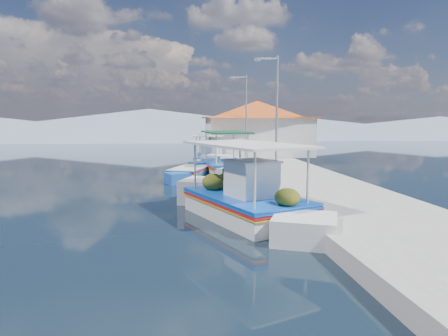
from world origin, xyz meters
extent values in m
plane|color=black|center=(0.00, 0.00, 0.00)|extent=(160.00, 160.00, 0.00)
cube|color=#A5A29A|center=(5.90, 6.00, 0.25)|extent=(5.00, 44.00, 0.50)
cylinder|color=#A5A8AD|center=(3.80, -3.00, 0.65)|extent=(0.20, 0.20, 0.30)
cylinder|color=#A5A8AD|center=(3.80, 2.00, 0.65)|extent=(0.20, 0.20, 0.30)
cylinder|color=#A5A8AD|center=(3.80, 8.00, 0.65)|extent=(0.20, 0.20, 0.30)
cylinder|color=#A5A8AD|center=(3.80, 14.00, 0.65)|extent=(0.20, 0.20, 0.30)
cube|color=white|center=(2.00, -4.32, 0.25)|extent=(4.11, 5.42, 1.06)
cube|color=white|center=(3.21, -1.34, 0.38)|extent=(2.32, 2.32, 1.17)
cube|color=white|center=(0.83, -7.20, 0.25)|extent=(2.25, 2.25, 1.01)
cube|color=blue|center=(2.00, -4.32, 0.74)|extent=(4.23, 5.58, 0.07)
cube|color=red|center=(2.00, -4.32, 0.65)|extent=(4.23, 5.58, 0.06)
cube|color=gold|center=(2.00, -4.32, 0.57)|extent=(4.23, 5.58, 0.04)
cube|color=blue|center=(2.00, -4.32, 0.82)|extent=(4.23, 5.55, 0.06)
cube|color=brown|center=(2.00, -4.32, 0.78)|extent=(3.89, 5.25, 0.06)
cube|color=white|center=(1.87, -4.63, 1.40)|extent=(1.80, 1.86, 1.23)
cube|color=silver|center=(1.87, -4.63, 2.03)|extent=(1.96, 2.01, 0.07)
cylinder|color=beige|center=(1.86, -2.06, 1.68)|extent=(0.08, 0.08, 1.79)
cylinder|color=beige|center=(3.68, -2.80, 1.68)|extent=(0.08, 0.08, 1.79)
cylinder|color=beige|center=(0.32, -5.83, 1.68)|extent=(0.08, 0.08, 1.79)
cylinder|color=beige|center=(2.14, -6.57, 1.68)|extent=(0.08, 0.08, 1.79)
cube|color=silver|center=(2.00, -4.32, 2.57)|extent=(4.22, 5.46, 0.08)
ellipsoid|color=#3A4412|center=(2.18, -2.70, 1.10)|extent=(0.85, 0.93, 0.64)
ellipsoid|color=#3A4412|center=(3.11, -2.48, 1.05)|extent=(0.72, 0.79, 0.54)
ellipsoid|color=#3A4412|center=(1.45, -6.26, 1.07)|extent=(0.76, 0.84, 0.57)
sphere|color=#E03B07|center=(3.29, -4.12, 1.62)|extent=(0.45, 0.45, 0.45)
cube|color=white|center=(2.62, 6.69, 0.25)|extent=(2.67, 4.46, 1.09)
cube|color=white|center=(2.88, 9.55, 0.39)|extent=(2.33, 2.33, 1.21)
cube|color=white|center=(2.38, 3.93, 0.25)|extent=(2.26, 2.26, 1.03)
cube|color=blue|center=(2.62, 6.69, 0.76)|extent=(2.75, 4.59, 0.07)
cube|color=red|center=(2.62, 6.69, 0.67)|extent=(2.75, 4.59, 0.06)
cube|color=gold|center=(2.62, 6.69, 0.59)|extent=(2.75, 4.59, 0.05)
cube|color=#1C52AD|center=(2.62, 6.69, 0.84)|extent=(2.76, 4.55, 0.06)
cube|color=brown|center=(2.62, 6.69, 0.80)|extent=(2.47, 4.36, 0.06)
cylinder|color=beige|center=(1.87, 8.56, 1.72)|extent=(0.08, 0.08, 1.84)
cylinder|color=beige|center=(3.70, 8.40, 1.72)|extent=(0.08, 0.08, 1.84)
cylinder|color=beige|center=(1.55, 4.99, 1.72)|extent=(0.08, 0.08, 1.84)
cylinder|color=beige|center=(3.38, 4.83, 1.72)|extent=(0.08, 0.08, 1.84)
cube|color=#0E4824|center=(2.62, 6.69, 2.64)|extent=(2.78, 4.47, 0.08)
cube|color=#1C52AD|center=(0.39, 5.56, 0.19)|extent=(2.60, 3.38, 0.84)
cube|color=#1C52AD|center=(-0.36, 7.43, 0.30)|extent=(1.50, 1.50, 0.93)
cube|color=#1C52AD|center=(1.12, 3.76, 0.19)|extent=(1.46, 1.46, 0.79)
cube|color=blue|center=(0.39, 5.56, 0.58)|extent=(2.67, 3.48, 0.05)
cube|color=red|center=(0.39, 5.56, 0.51)|extent=(2.67, 3.48, 0.04)
cube|color=gold|center=(0.39, 5.56, 0.45)|extent=(2.67, 3.48, 0.04)
cube|color=white|center=(0.39, 5.56, 0.64)|extent=(2.68, 3.46, 0.04)
cube|color=brown|center=(0.39, 5.56, 0.62)|extent=(2.46, 3.28, 0.04)
cube|color=white|center=(2.08, 12.36, 0.21)|extent=(2.51, 4.12, 0.92)
cube|color=white|center=(1.75, 14.93, 0.33)|extent=(2.05, 2.05, 1.01)
cube|color=white|center=(2.40, 9.86, 0.21)|extent=(1.99, 1.99, 0.87)
cube|color=blue|center=(2.08, 12.36, 0.64)|extent=(2.58, 4.24, 0.06)
cube|color=red|center=(2.08, 12.36, 0.56)|extent=(2.58, 4.24, 0.05)
cube|color=gold|center=(2.08, 12.36, 0.49)|extent=(2.58, 4.24, 0.04)
cube|color=blue|center=(2.08, 12.36, 0.70)|extent=(2.60, 4.20, 0.05)
cube|color=brown|center=(2.08, 12.36, 0.68)|extent=(2.34, 4.02, 0.05)
cube|color=white|center=(2.12, 12.07, 1.21)|extent=(1.27, 1.39, 1.06)
cube|color=silver|center=(2.12, 12.07, 1.76)|extent=(1.38, 1.50, 0.06)
cylinder|color=beige|center=(1.07, 13.87, 1.45)|extent=(0.07, 0.07, 1.54)
cylinder|color=beige|center=(2.67, 14.08, 1.45)|extent=(0.07, 0.07, 1.54)
cylinder|color=beige|center=(1.48, 10.63, 1.45)|extent=(0.07, 0.07, 1.54)
cylinder|color=beige|center=(3.09, 10.84, 1.45)|extent=(0.07, 0.07, 1.54)
cube|color=silver|center=(2.08, 12.36, 2.22)|extent=(2.61, 4.13, 0.07)
cube|color=white|center=(6.20, 15.00, 2.00)|extent=(8.00, 6.00, 3.00)
cube|color=#C7521B|center=(6.20, 15.00, 3.55)|extent=(8.64, 6.48, 0.10)
pyramid|color=#C7521B|center=(6.20, 15.00, 4.20)|extent=(10.49, 10.49, 1.40)
cube|color=brown|center=(2.22, 14.00, 1.50)|extent=(0.06, 1.00, 2.00)
cube|color=blue|center=(2.22, 16.50, 2.10)|extent=(0.06, 1.20, 0.90)
cylinder|color=#A5A8AD|center=(4.60, 2.00, 3.50)|extent=(0.12, 0.12, 6.00)
cylinder|color=#A5A8AD|center=(4.10, 2.00, 6.35)|extent=(1.00, 0.08, 0.08)
cube|color=#A5A8AD|center=(3.60, 2.00, 6.30)|extent=(0.30, 0.14, 0.14)
cylinder|color=#A5A8AD|center=(4.60, 11.00, 3.50)|extent=(0.12, 0.12, 6.00)
cylinder|color=#A5A8AD|center=(4.10, 11.00, 6.35)|extent=(1.00, 0.08, 0.08)
cube|color=#A5A8AD|center=(3.60, 11.00, 6.30)|extent=(0.30, 0.14, 0.14)
cone|color=slate|center=(-5.00, 56.00, 2.45)|extent=(96.00, 96.00, 5.50)
cone|color=slate|center=(25.00, 56.00, 1.60)|extent=(76.80, 76.80, 3.80)
cone|color=slate|center=(50.00, 56.00, 1.80)|extent=(89.60, 89.60, 4.20)
camera|label=1|loc=(-0.37, -18.08, 3.44)|focal=33.02mm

